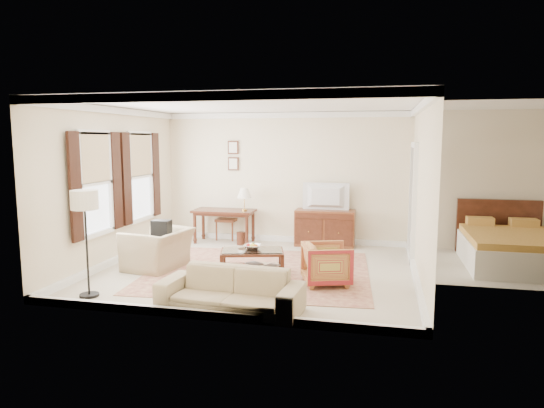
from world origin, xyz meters
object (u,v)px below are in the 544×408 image
at_px(coffee_table, 252,256).
at_px(club_armchair, 158,242).
at_px(striped_armchair, 327,262).
at_px(tv, 325,188).
at_px(writing_desk, 224,215).
at_px(sideboard, 325,228).
at_px(sofa, 230,283).

relative_size(coffee_table, club_armchair, 1.09).
bearing_deg(striped_armchair, tv, -10.80).
xyz_separation_m(writing_desk, coffee_table, (1.30, -2.42, -0.29)).
distance_m(sideboard, club_armchair, 3.70).
bearing_deg(striped_armchair, sideboard, -10.85).
xyz_separation_m(striped_armchair, club_armchair, (-3.07, 0.31, 0.11)).
xyz_separation_m(coffee_table, club_armchair, (-1.77, 0.06, 0.13)).
relative_size(club_armchair, sofa, 0.56).
bearing_deg(writing_desk, sideboard, 4.16).
xyz_separation_m(sideboard, striped_armchair, (0.36, -2.83, -0.03)).
xyz_separation_m(club_armchair, sofa, (1.93, -1.79, -0.10)).
bearing_deg(coffee_table, striped_armchair, -10.84).
distance_m(club_armchair, sofa, 2.63).
bearing_deg(writing_desk, coffee_table, -61.67).
bearing_deg(sideboard, coffee_table, -110.04).
height_order(writing_desk, sofa, sofa).
bearing_deg(club_armchair, writing_desk, 178.32).
relative_size(striped_armchair, sofa, 0.38).
relative_size(writing_desk, sofa, 0.70).
height_order(coffee_table, sofa, sofa).
height_order(sideboard, tv, tv).
bearing_deg(sofa, sideboard, 84.36).
xyz_separation_m(coffee_table, striped_armchair, (1.30, -0.25, 0.03)).
bearing_deg(coffee_table, club_armchair, 178.13).
bearing_deg(tv, striped_armchair, 97.27).
bearing_deg(striped_armchair, writing_desk, 26.25).
relative_size(tv, club_armchair, 0.88).
bearing_deg(coffee_table, tv, 69.81).
relative_size(striped_armchair, club_armchair, 0.68).
height_order(writing_desk, coffee_table, writing_desk).
relative_size(coffee_table, sofa, 0.61).
xyz_separation_m(tv, sofa, (-0.78, -4.29, -0.89)).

